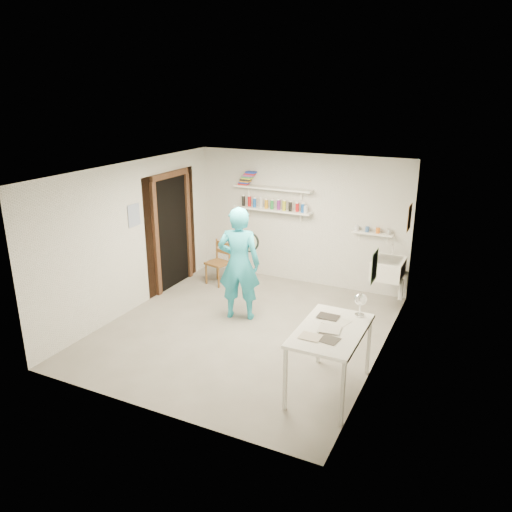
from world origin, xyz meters
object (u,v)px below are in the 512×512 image
at_px(wooden_chair, 218,263).
at_px(work_table, 329,360).
at_px(wall_clock, 249,242).
at_px(belfast_sink, 388,268).
at_px(desk_lamp, 361,299).
at_px(man, 239,264).

relative_size(wooden_chair, work_table, 0.66).
bearing_deg(wall_clock, belfast_sink, 12.76).
relative_size(work_table, desk_lamp, 8.00).
xyz_separation_m(wall_clock, work_table, (1.84, -1.56, -0.79)).
bearing_deg(man, belfast_sink, -163.72).
relative_size(belfast_sink, work_table, 0.49).
bearing_deg(man, wall_clock, -124.67).
height_order(wall_clock, desk_lamp, wall_clock).
height_order(man, wooden_chair, man).
distance_m(work_table, desk_lamp, 0.82).
height_order(man, work_table, man).
distance_m(wall_clock, desk_lamp, 2.32).
relative_size(man, desk_lamp, 11.68).
distance_m(man, work_table, 2.39).
distance_m(belfast_sink, desk_lamp, 2.23).
bearing_deg(wooden_chair, man, -33.32).
height_order(belfast_sink, desk_lamp, desk_lamp).
xyz_separation_m(wall_clock, desk_lamp, (2.05, -1.07, -0.16)).
height_order(man, wall_clock, man).
xyz_separation_m(man, desk_lamp, (2.11, -0.86, 0.14)).
relative_size(belfast_sink, man, 0.33).
bearing_deg(man, wooden_chair, -64.37).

